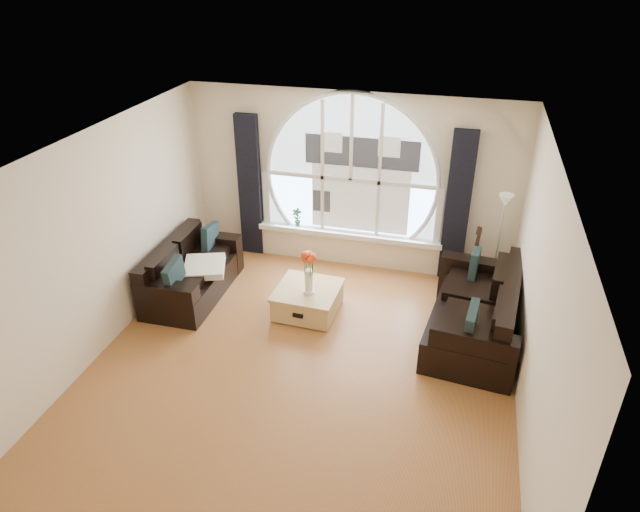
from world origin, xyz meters
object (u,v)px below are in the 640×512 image
Objects in this scene: coffee_chest at (308,299)px; floor_lamp at (497,248)px; sofa_left at (192,269)px; guitar at (475,257)px; potted_plant at (297,217)px; vase_flowers at (309,267)px; sofa_right at (474,311)px.

coffee_chest is 0.53× the size of floor_lamp.
sofa_left is 1.64× the size of guitar.
sofa_left is 5.80× the size of potted_plant.
vase_flowers reaches higher than coffee_chest.
potted_plant is (1.14, 1.46, 0.30)m from sofa_left.
coffee_chest is 0.80× the size of guitar.
floor_lamp is 5.35× the size of potted_plant.
vase_flowers is (-2.17, -0.08, 0.36)m from sofa_right.
vase_flowers is (1.78, -0.13, 0.36)m from sofa_left.
sofa_right reaches higher than sofa_left.
coffee_chest is at bearing -173.52° from sofa_right.
coffee_chest is at bearing -68.31° from potted_plant.
sofa_right is (3.95, -0.04, 0.00)m from sofa_left.
vase_flowers is at bearing -68.03° from potted_plant.
vase_flowers reaches higher than sofa_left.
sofa_left is 4.32m from floor_lamp.
sofa_right is 1.23m from guitar.
sofa_left is at bearing 175.90° from vase_flowers.
vase_flowers is (0.04, -0.09, 0.56)m from coffee_chest.
sofa_left is 2.48× the size of vase_flowers.
sofa_right is at bearing -28.21° from potted_plant.
potted_plant reaches higher than sofa_left.
sofa_left is at bearing -128.05° from potted_plant.
floor_lamp is (0.24, 1.04, 0.40)m from sofa_right.
sofa_right is at bearing -102.89° from floor_lamp.
potted_plant reaches higher than sofa_right.
coffee_chest is at bearing -127.35° from guitar.
floor_lamp is at bearing 83.64° from sofa_right.
guitar is (3.91, 1.18, 0.13)m from sofa_left.
floor_lamp is 1.51× the size of guitar.
sofa_right is 1.23× the size of floor_lamp.
floor_lamp is at bearing -9.76° from guitar.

